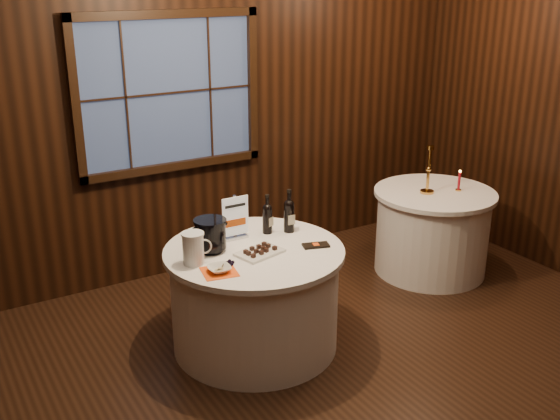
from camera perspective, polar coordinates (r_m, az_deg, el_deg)
ground at (r=4.28m, az=4.64°, el=-17.60°), size 6.00×6.00×0.00m
back_wall at (r=5.68m, az=-9.67°, el=9.01°), size 6.00×0.10×3.00m
main_table at (r=4.78m, az=-2.21°, el=-7.62°), size 1.28×1.28×0.77m
side_table at (r=6.10m, az=13.09°, el=-1.80°), size 1.08×1.08×0.77m
sign_stand at (r=4.76m, az=-3.93°, el=-1.20°), size 0.21×0.10×0.33m
port_bottle_left at (r=4.84m, az=-1.11°, el=-0.57°), size 0.07×0.08×0.30m
port_bottle_right at (r=4.86m, az=0.79°, el=-0.31°), size 0.08×0.08×0.33m
ice_bucket at (r=4.56m, az=-6.07°, el=-2.14°), size 0.23×0.23×0.23m
chocolate_plate at (r=4.53m, az=-1.79°, el=-3.62°), size 0.35×0.28×0.04m
chocolate_box at (r=4.66m, az=3.15°, el=-3.09°), size 0.21×0.15×0.02m
grape_bunch at (r=4.35m, az=-4.35°, el=-4.73°), size 0.15×0.09×0.04m
glass_pitcher at (r=4.39m, az=-7.54°, el=-3.30°), size 0.20×0.15×0.22m
orange_napkin at (r=4.29m, az=-5.31°, el=-5.38°), size 0.26×0.26×0.00m
cracker_bowl at (r=4.28m, az=-5.32°, el=-5.13°), size 0.17×0.17×0.04m
brass_candlestick at (r=5.87m, az=12.78°, el=2.90°), size 0.12×0.12×0.43m
red_candle at (r=6.02m, az=15.32°, el=2.33°), size 0.05×0.05×0.19m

